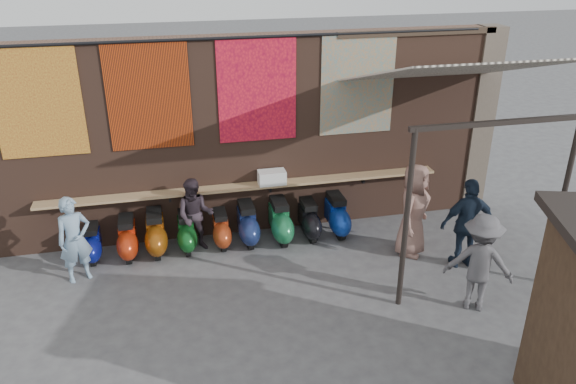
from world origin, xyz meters
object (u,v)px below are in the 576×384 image
at_px(scooter_stool_6, 280,221).
at_px(shopper_tan, 413,210).
at_px(scooter_stool_8, 337,215).
at_px(scooter_stool_3, 186,232).
at_px(shelf_box, 272,177).
at_px(scooter_stool_7, 309,220).
at_px(scooter_stool_0, 93,243).
at_px(diner_left, 75,240).
at_px(scooter_stool_1, 128,238).
at_px(diner_right, 195,215).
at_px(scooter_stool_5, 247,224).
at_px(shopper_grey, 480,263).
at_px(scooter_stool_2, 156,233).
at_px(shopper_navy, 468,224).
at_px(scooter_stool_4, 221,229).

xyz_separation_m(scooter_stool_6, shopper_tan, (2.36, -1.05, 0.49)).
xyz_separation_m(scooter_stool_6, scooter_stool_8, (1.20, 0.02, -0.01)).
height_order(scooter_stool_3, scooter_stool_8, scooter_stool_8).
distance_m(shelf_box, scooter_stool_7, 1.16).
relative_size(scooter_stool_0, diner_left, 0.45).
height_order(scooter_stool_1, diner_right, diner_right).
height_order(scooter_stool_1, scooter_stool_5, scooter_stool_5).
distance_m(scooter_stool_0, scooter_stool_3, 1.76).
height_order(diner_left, diner_right, diner_left).
xyz_separation_m(scooter_stool_1, shopper_tan, (5.34, -1.08, 0.53)).
bearing_deg(shelf_box, shopper_grey, -49.67).
bearing_deg(scooter_stool_7, diner_right, 179.65).
bearing_deg(scooter_stool_2, diner_right, -2.92).
bearing_deg(scooter_stool_1, scooter_stool_8, -0.15).
distance_m(scooter_stool_1, shopper_grey, 6.39).
bearing_deg(scooter_stool_6, shopper_tan, -23.91).
height_order(scooter_stool_7, shopper_navy, shopper_navy).
bearing_deg(scooter_stool_6, scooter_stool_5, 175.13).
bearing_deg(scooter_stool_0, scooter_stool_5, -0.17).
bearing_deg(diner_left, scooter_stool_8, -15.40).
bearing_deg(scooter_stool_3, diner_right, -11.04).
distance_m(scooter_stool_2, diner_left, 1.56).
height_order(scooter_stool_3, shopper_grey, shopper_grey).
relative_size(scooter_stool_1, scooter_stool_3, 1.04).
distance_m(scooter_stool_5, diner_left, 3.24).
bearing_deg(scooter_stool_5, shopper_navy, -24.84).
distance_m(scooter_stool_4, shopper_grey, 4.90).
xyz_separation_m(shopper_grey, shopper_tan, (-0.30, 1.88, 0.07)).
xyz_separation_m(scooter_stool_2, scooter_stool_3, (0.58, -0.00, -0.04)).
xyz_separation_m(scooter_stool_8, shopper_tan, (1.17, -1.07, 0.51)).
xyz_separation_m(scooter_stool_0, scooter_stool_5, (2.97, -0.01, 0.07)).
xyz_separation_m(scooter_stool_0, diner_left, (-0.19, -0.64, 0.46)).
xyz_separation_m(scooter_stool_8, diner_left, (-5.01, -0.60, 0.39)).
relative_size(scooter_stool_8, diner_right, 0.58).
bearing_deg(scooter_stool_7, shopper_tan, -30.93).
bearing_deg(shopper_tan, diner_left, 128.46).
xyz_separation_m(scooter_stool_1, scooter_stool_8, (4.18, -0.01, 0.02)).
bearing_deg(diner_right, scooter_stool_8, 9.34).
height_order(shelf_box, scooter_stool_1, shelf_box).
bearing_deg(scooter_stool_8, scooter_stool_4, 179.10).
height_order(shelf_box, scooter_stool_6, shelf_box).
height_order(scooter_stool_5, shopper_tan, shopper_tan).
xyz_separation_m(scooter_stool_8, shopper_grey, (1.47, -2.95, 0.44)).
bearing_deg(scooter_stool_5, shopper_tan, -20.08).
distance_m(scooter_stool_4, scooter_stool_5, 0.53).
bearing_deg(scooter_stool_0, shelf_box, 4.16).
relative_size(scooter_stool_4, scooter_stool_6, 0.83).
bearing_deg(shelf_box, scooter_stool_8, -13.11).
bearing_deg(shopper_grey, shopper_tan, -51.38).
distance_m(scooter_stool_3, shopper_navy, 5.33).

